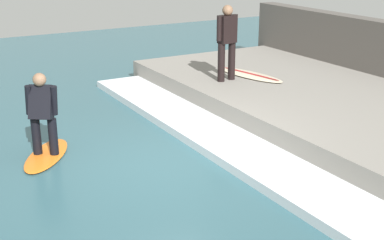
{
  "coord_description": "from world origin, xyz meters",
  "views": [
    {
      "loc": [
        -3.8,
        -7.51,
        3.65
      ],
      "look_at": [
        0.52,
        0.0,
        0.7
      ],
      "focal_mm": 50.0,
      "sensor_mm": 36.0,
      "label": 1
    }
  ],
  "objects_px": {
    "surfboard_riding": "(47,155)",
    "surfer_waiting_near": "(227,39)",
    "surfboard_waiting_near": "(250,75)",
    "surfer_riding": "(42,110)"
  },
  "relations": [
    {
      "from": "surfer_waiting_near",
      "to": "surfboard_waiting_near",
      "type": "height_order",
      "value": "surfer_waiting_near"
    },
    {
      "from": "surfboard_riding",
      "to": "surfer_waiting_near",
      "type": "xyz_separation_m",
      "value": [
        4.61,
        1.26,
        1.46
      ]
    },
    {
      "from": "surfboard_riding",
      "to": "surfboard_waiting_near",
      "type": "xyz_separation_m",
      "value": [
        5.34,
        1.31,
        0.51
      ]
    },
    {
      "from": "surfer_waiting_near",
      "to": "surfboard_waiting_near",
      "type": "bearing_deg",
      "value": 3.31
    },
    {
      "from": "surfboard_riding",
      "to": "surfer_riding",
      "type": "distance_m",
      "value": 0.84
    },
    {
      "from": "surfer_waiting_near",
      "to": "surfboard_waiting_near",
      "type": "relative_size",
      "value": 0.86
    },
    {
      "from": "surfboard_waiting_near",
      "to": "surfer_riding",
      "type": "bearing_deg",
      "value": -166.24
    },
    {
      "from": "surfboard_riding",
      "to": "surfboard_waiting_near",
      "type": "distance_m",
      "value": 5.52
    },
    {
      "from": "surfboard_riding",
      "to": "surfer_waiting_near",
      "type": "bearing_deg",
      "value": 15.35
    },
    {
      "from": "surfer_riding",
      "to": "surfboard_waiting_near",
      "type": "relative_size",
      "value": 0.72
    }
  ]
}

